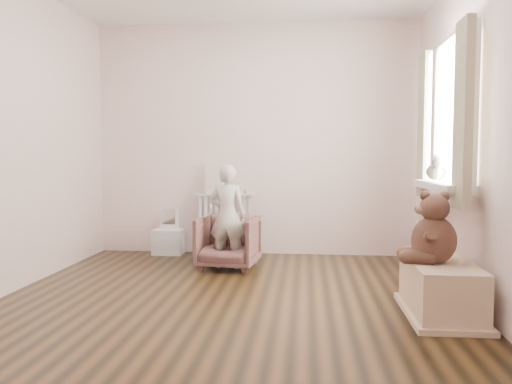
# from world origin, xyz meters

# --- Properties ---
(floor) EXTENTS (3.60, 3.60, 0.01)m
(floor) POSITION_xyz_m (0.00, 0.00, 0.00)
(floor) COLOR black
(floor) RESTS_ON ground
(back_wall) EXTENTS (3.60, 0.02, 2.60)m
(back_wall) POSITION_xyz_m (0.00, 1.80, 1.30)
(back_wall) COLOR white
(back_wall) RESTS_ON ground
(front_wall) EXTENTS (3.60, 0.02, 2.60)m
(front_wall) POSITION_xyz_m (0.00, -1.80, 1.30)
(front_wall) COLOR white
(front_wall) RESTS_ON ground
(left_wall) EXTENTS (0.02, 3.60, 2.60)m
(left_wall) POSITION_xyz_m (-1.80, 0.00, 1.30)
(left_wall) COLOR white
(left_wall) RESTS_ON ground
(right_wall) EXTENTS (0.02, 3.60, 2.60)m
(right_wall) POSITION_xyz_m (1.80, 0.00, 1.30)
(right_wall) COLOR white
(right_wall) RESTS_ON ground
(window) EXTENTS (0.03, 0.90, 1.10)m
(window) POSITION_xyz_m (1.76, 0.30, 1.45)
(window) COLOR white
(window) RESTS_ON right_wall
(window_sill) EXTENTS (0.22, 1.10, 0.06)m
(window_sill) POSITION_xyz_m (1.67, 0.30, 0.87)
(window_sill) COLOR silver
(window_sill) RESTS_ON right_wall
(curtain_left) EXTENTS (0.06, 0.26, 1.30)m
(curtain_left) POSITION_xyz_m (1.65, -0.27, 1.39)
(curtain_left) COLOR #BFB797
(curtain_left) RESTS_ON right_wall
(curtain_right) EXTENTS (0.06, 0.26, 1.30)m
(curtain_right) POSITION_xyz_m (1.65, 0.87, 1.39)
(curtain_right) COLOR #BFB797
(curtain_right) RESTS_ON right_wall
(radiator) EXTENTS (0.66, 0.13, 0.70)m
(radiator) POSITION_xyz_m (-0.33, 1.68, 0.39)
(radiator) COLOR silver
(radiator) RESTS_ON floor
(paper_doll) EXTENTS (0.19, 0.02, 0.32)m
(paper_doll) POSITION_xyz_m (-0.45, 1.68, 0.86)
(paper_doll) COLOR beige
(paper_doll) RESTS_ON radiator
(tin_a) EXTENTS (0.11, 0.11, 0.07)m
(tin_a) POSITION_xyz_m (-0.25, 1.68, 0.73)
(tin_a) COLOR #A59E8C
(tin_a) RESTS_ON radiator
(tin_b) EXTENTS (0.08, 0.08, 0.04)m
(tin_b) POSITION_xyz_m (-0.08, 1.68, 0.72)
(tin_b) COLOR #A59E8C
(tin_b) RESTS_ON radiator
(toy_vanity) EXTENTS (0.33, 0.23, 0.52)m
(toy_vanity) POSITION_xyz_m (-0.97, 1.65, 0.28)
(toy_vanity) COLOR silver
(toy_vanity) RESTS_ON floor
(armchair) EXTENTS (0.62, 0.63, 0.52)m
(armchair) POSITION_xyz_m (-0.18, 1.00, 0.26)
(armchair) COLOR brown
(armchair) RESTS_ON floor
(child) EXTENTS (0.40, 0.28, 1.01)m
(child) POSITION_xyz_m (-0.18, 0.95, 0.53)
(child) COLOR beige
(child) RESTS_ON armchair
(toy_bench) EXTENTS (0.42, 0.80, 0.37)m
(toy_bench) POSITION_xyz_m (1.52, -0.32, 0.20)
(toy_bench) COLOR beige
(toy_bench) RESTS_ON floor
(teddy_bear) EXTENTS (0.42, 0.34, 0.49)m
(teddy_bear) POSITION_xyz_m (1.46, -0.32, 0.67)
(teddy_bear) COLOR #3C231A
(teddy_bear) RESTS_ON toy_bench
(plush_cat) EXTENTS (0.22, 0.29, 0.22)m
(plush_cat) POSITION_xyz_m (1.66, 0.44, 1.00)
(plush_cat) COLOR #6B6559
(plush_cat) RESTS_ON window_sill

